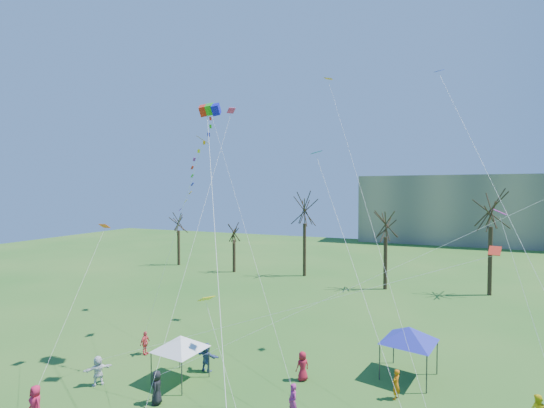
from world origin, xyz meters
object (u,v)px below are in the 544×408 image
at_px(canopy_tent_white, 180,342).
at_px(canopy_tent_blue, 409,334).
at_px(big_box_kite, 199,166).
at_px(distant_building, 505,210).

xyz_separation_m(canopy_tent_white, canopy_tent_blue, (12.91, 5.82, 0.31)).
bearing_deg(big_box_kite, canopy_tent_blue, 16.48).
bearing_deg(canopy_tent_white, canopy_tent_blue, 24.28).
bearing_deg(canopy_tent_blue, canopy_tent_white, -155.72).
xyz_separation_m(big_box_kite, canopy_tent_white, (-0.10, -2.03, -10.90)).
relative_size(canopy_tent_white, canopy_tent_blue, 0.90).
distance_m(distant_building, canopy_tent_blue, 71.49).
relative_size(distant_building, big_box_kite, 2.75).
distance_m(big_box_kite, canopy_tent_blue, 17.04).
bearing_deg(big_box_kite, distant_building, 68.23).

